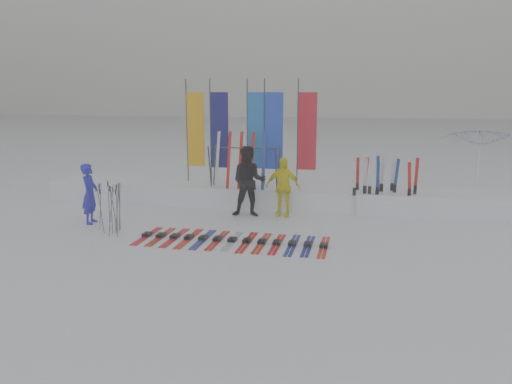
% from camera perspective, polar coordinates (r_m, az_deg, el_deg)
% --- Properties ---
extents(ground, '(120.00, 120.00, 0.00)m').
position_cam_1_polar(ground, '(10.97, -2.80, -6.69)').
color(ground, white).
rests_on(ground, ground).
extents(snow_bank, '(14.00, 1.60, 0.60)m').
position_cam_1_polar(snow_bank, '(15.24, 1.63, -0.39)').
color(snow_bank, white).
rests_on(snow_bank, ground).
extents(person_blue, '(0.49, 0.64, 1.59)m').
position_cam_1_polar(person_blue, '(13.72, -18.47, -0.19)').
color(person_blue, '#1F1FB6').
rests_on(person_blue, ground).
extents(person_black, '(1.05, 0.87, 1.95)m').
position_cam_1_polar(person_black, '(13.74, -0.83, 1.20)').
color(person_black, black).
rests_on(person_black, ground).
extents(person_yellow, '(1.00, 0.48, 1.65)m').
position_cam_1_polar(person_yellow, '(13.84, 3.08, 0.61)').
color(person_yellow, '#FFF310').
rests_on(person_yellow, ground).
extents(tent_canopy, '(2.80, 2.85, 2.40)m').
position_cam_1_polar(tent_canopy, '(16.46, 24.08, 2.68)').
color(tent_canopy, white).
rests_on(tent_canopy, ground).
extents(ski_row, '(4.39, 1.67, 0.07)m').
position_cam_1_polar(ski_row, '(11.59, -2.70, -5.52)').
color(ski_row, red).
rests_on(ski_row, ground).
extents(pole_cluster, '(0.76, 0.62, 1.26)m').
position_cam_1_polar(pole_cluster, '(12.66, -16.08, -1.86)').
color(pole_cluster, '#595B60').
rests_on(pole_cluster, ground).
extents(feather_flags, '(4.10, 0.21, 3.20)m').
position_cam_1_polar(feather_flags, '(15.29, -0.82, 7.01)').
color(feather_flags, '#383A3F').
rests_on(feather_flags, ground).
extents(ski_rack, '(2.04, 0.80, 1.23)m').
position_cam_1_polar(ski_rack, '(14.82, -1.33, 3.52)').
color(ski_rack, '#383A3F').
rests_on(ski_rack, ground).
extents(upright_skis, '(1.75, 0.81, 1.63)m').
position_cam_1_polar(upright_skis, '(14.50, 13.99, 0.66)').
color(upright_skis, silver).
rests_on(upright_skis, ground).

